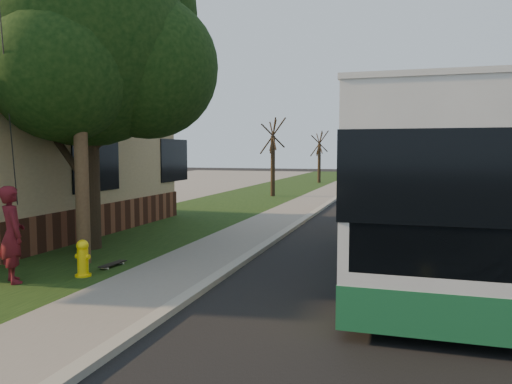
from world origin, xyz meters
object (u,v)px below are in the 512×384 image
utility_pole (78,55)px  bare_tree_near (273,158)px  bare_tree_far (319,158)px  transit_bus (429,178)px  fire_hydrant (83,258)px  skateboarder (12,234)px  dumpster (71,204)px  skateboard_main (113,264)px  leafy_tree (89,47)px  distant_car (398,174)px  traffic_signal (370,143)px

utility_pole → bare_tree_near: size_ratio=2.11×
bare_tree_far → transit_bus: bearing=-74.3°
fire_hydrant → skateboarder: 1.37m
bare_tree_far → dumpster: size_ratio=2.07×
bare_tree_near → skateboarder: 18.81m
utility_pole → transit_bus: utility_pole is taller
bare_tree_far → skateboarder: bare_tree_far is taller
bare_tree_far → skateboard_main: bare_tree_far is taller
utility_pole → transit_bus: (7.39, 3.73, -2.72)m
bare_tree_near → skateboard_main: bearing=-86.7°
leafy_tree → distant_car: leafy_tree is taller
transit_bus → distant_car: bearing=92.6°
leafy_tree → transit_bus: leafy_tree is taller
traffic_signal → distant_car: traffic_signal is taller
skateboarder → distant_car: bearing=-66.5°
utility_pole → transit_bus: bearing=26.8°
fire_hydrant → transit_bus: bearing=35.2°
dumpster → bare_tree_far: bearing=79.0°
leafy_tree → distant_car: (7.06, 28.76, -4.39)m
fire_hydrant → bare_tree_far: (-0.40, 30.00, 1.57)m
fire_hydrant → traffic_signal: traffic_signal is taller
leafy_tree → skateboarder: 5.43m
utility_pole → leafy_tree: utility_pole is taller
utility_pole → traffic_signal: (3.81, 33.01, -1.47)m
dumpster → distant_car: (10.50, 25.20, 0.04)m
bare_tree_near → distant_car: 14.92m
utility_pole → fire_hydrant: bearing=-54.6°
distant_car → utility_pole: bearing=-97.1°
leafy_tree → distant_car: 29.94m
leafy_tree → skateboarder: size_ratio=4.22×
utility_pole → dumpster: bearing=129.5°
bare_tree_far → transit_bus: bare_tree_far is taller
transit_bus → distant_car: size_ratio=2.91×
skateboarder → dumpster: skateboarder is taller
bare_tree_far → traffic_signal: size_ratio=0.73×
bare_tree_far → transit_bus: size_ratio=0.30×
leafy_tree → traffic_signal: leafy_tree is taller
skateboarder → distant_car: size_ratio=0.41×
bare_tree_near → transit_bus: (7.58, -13.28, -0.24)m
transit_bus → skateboard_main: (-6.58, -3.83, -1.78)m
bare_tree_near → bare_tree_far: bearing=87.6°
fire_hydrant → skateboard_main: bearing=83.6°
utility_pole → bare_tree_far: bearing=89.4°
dumpster → skateboard_main: bearing=-46.1°
bare_tree_far → distant_car: 6.18m
bare_tree_far → distant_car: (5.89, 1.41, -1.23)m
leafy_tree → transit_bus: (8.26, 2.07, -3.26)m
fire_hydrant → distant_car: distant_car is taller
utility_pole → distant_car: utility_pole is taller
bare_tree_far → traffic_signal: (3.50, 4.00, 1.16)m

